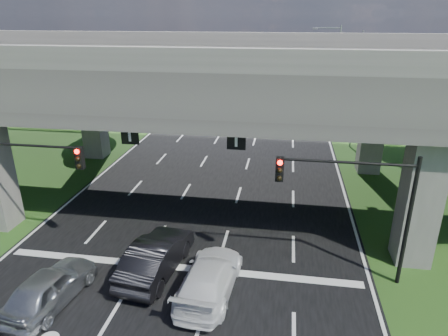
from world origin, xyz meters
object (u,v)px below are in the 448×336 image
(car_dark, at_px, (156,256))
(car_silver, at_px, (50,287))
(streetlight_beyond, at_px, (334,61))
(signal_left, at_px, (19,173))
(car_white, at_px, (210,278))
(streetlight_far, at_px, (352,81))
(signal_right, at_px, (358,195))

(car_dark, bearing_deg, car_silver, 43.63)
(streetlight_beyond, distance_m, car_dark, 38.91)
(signal_left, bearing_deg, car_dark, -7.74)
(car_white, bearing_deg, streetlight_far, -106.46)
(signal_right, height_order, car_dark, signal_right)
(signal_right, height_order, signal_left, same)
(signal_left, height_order, car_silver, signal_left)
(signal_left, bearing_deg, car_white, -11.65)
(car_silver, distance_m, car_dark, 4.59)
(car_silver, bearing_deg, streetlight_beyond, -102.82)
(car_silver, bearing_deg, signal_left, -41.14)
(streetlight_far, distance_m, streetlight_beyond, 16.00)
(signal_left, relative_size, streetlight_beyond, 0.60)
(signal_right, height_order, streetlight_far, streetlight_far)
(car_silver, bearing_deg, car_white, -157.46)
(signal_right, xyz_separation_m, car_silver, (-12.38, -3.70, -3.37))
(signal_left, relative_size, car_silver, 1.30)
(signal_right, xyz_separation_m, signal_left, (-15.65, 0.00, 0.00))
(signal_left, distance_m, car_white, 10.40)
(streetlight_far, height_order, streetlight_beyond, same)
(car_silver, bearing_deg, signal_right, -155.94)
(streetlight_beyond, bearing_deg, car_white, -102.30)
(streetlight_beyond, height_order, car_silver, streetlight_beyond)
(signal_right, relative_size, car_dark, 1.15)
(signal_right, relative_size, car_white, 1.15)
(car_white, bearing_deg, car_dark, -17.00)
(signal_right, distance_m, streetlight_far, 20.25)
(signal_right, distance_m, streetlight_beyond, 36.17)
(signal_left, height_order, car_white, signal_left)
(signal_left, height_order, streetlight_beyond, streetlight_beyond)
(streetlight_beyond, bearing_deg, signal_right, -93.61)
(streetlight_far, bearing_deg, car_silver, -121.66)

